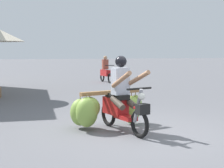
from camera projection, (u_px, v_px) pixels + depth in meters
ground_plane at (142, 134)px, 6.81m from camera, size 120.00×120.00×0.00m
motorbike_main_loaded at (108, 106)px, 7.17m from camera, size 1.79×1.80×1.58m
motorbike_distant_ahead_left at (106, 72)px, 17.65m from camera, size 0.55×1.61×1.40m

